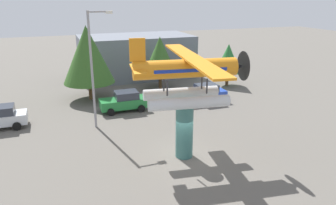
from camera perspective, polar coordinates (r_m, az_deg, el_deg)
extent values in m
plane|color=#605B54|center=(21.10, 2.82, -9.39)|extent=(140.00, 140.00, 0.00)
cylinder|color=#386B66|center=(20.32, 2.90, -4.92)|extent=(1.10, 1.10, 3.58)
cylinder|color=silver|center=(18.65, 3.79, -0.07)|extent=(4.85, 1.37, 0.70)
cylinder|color=#333338|center=(19.22, 6.89, 2.89)|extent=(0.11, 0.11, 0.90)
cylinder|color=#333338|center=(18.60, -0.14, 2.50)|extent=(0.11, 0.11, 0.90)
cylinder|color=silver|center=(20.49, 2.29, 1.67)|extent=(4.85, 1.37, 0.70)
cylinder|color=#333338|center=(20.14, 5.99, 3.64)|extent=(0.11, 0.11, 0.90)
cylinder|color=#333338|center=(19.55, -0.74, 3.29)|extent=(0.11, 0.11, 0.90)
cylinder|color=orange|center=(19.10, 3.09, 5.99)|extent=(6.29, 1.96, 1.10)
cube|color=#193399|center=(19.15, 3.68, 6.01)|extent=(4.46, 1.74, 0.20)
cone|color=#262628|center=(20.17, 12.11, 6.28)|extent=(0.82, 0.97, 0.88)
cylinder|color=black|center=(20.34, 13.14, 6.30)|extent=(0.29, 1.79, 1.80)
cube|color=orange|center=(19.08, 4.30, 7.82)|extent=(2.55, 10.45, 0.12)
cube|color=orange|center=(18.57, -5.33, 5.89)|extent=(1.09, 2.87, 0.10)
cube|color=orange|center=(18.36, -5.43, 9.24)|extent=(0.91, 0.25, 1.30)
cube|color=#2D333D|center=(27.89, -27.54, -1.25)|extent=(2.00, 1.56, 0.64)
cylinder|color=black|center=(28.95, -24.87, -2.54)|extent=(0.64, 0.22, 0.64)
cylinder|color=black|center=(27.27, -25.12, -3.82)|extent=(0.64, 0.22, 0.64)
cube|color=#237A38|center=(28.97, -7.79, -0.07)|extent=(4.20, 1.70, 0.80)
cube|color=#2D333D|center=(28.80, -7.37, 1.34)|extent=(2.00, 1.56, 0.64)
cylinder|color=black|center=(29.71, -10.68, -0.56)|extent=(0.64, 0.22, 0.64)
cylinder|color=black|center=(28.03, -10.05, -1.70)|extent=(0.64, 0.22, 0.64)
cylinder|color=black|center=(30.21, -5.63, 0.00)|extent=(0.64, 0.22, 0.64)
cylinder|color=black|center=(28.57, -4.72, -1.08)|extent=(0.64, 0.22, 0.64)
cube|color=#2847B7|center=(31.14, 6.33, 1.31)|extent=(4.20, 1.70, 0.80)
cube|color=#2D333D|center=(31.04, 6.79, 2.63)|extent=(2.00, 1.56, 0.64)
cylinder|color=black|center=(31.49, 3.38, 0.83)|extent=(0.64, 0.22, 0.64)
cylinder|color=black|center=(29.93, 4.74, -0.15)|extent=(0.64, 0.22, 0.64)
cylinder|color=black|center=(32.61, 7.74, 1.32)|extent=(0.64, 0.22, 0.64)
cylinder|color=black|center=(31.11, 9.26, 0.39)|extent=(0.64, 0.22, 0.64)
cylinder|color=gray|center=(24.72, -13.26, 5.27)|extent=(0.18, 0.18, 8.82)
cylinder|color=gray|center=(24.24, -12.09, 15.41)|extent=(1.60, 0.12, 0.12)
cube|color=silver|center=(24.35, -10.39, 15.41)|extent=(0.50, 0.28, 0.20)
cube|color=slate|center=(41.05, -5.69, 8.15)|extent=(13.62, 7.36, 5.09)
cylinder|color=brown|center=(32.79, -13.52, 2.05)|extent=(0.36, 0.36, 1.73)
cone|color=#335B23|center=(31.99, -14.01, 8.24)|extent=(4.92, 4.92, 5.46)
cylinder|color=brown|center=(35.52, -1.39, 3.71)|extent=(0.36, 0.36, 1.58)
cone|color=#335B23|center=(34.90, -1.43, 8.23)|extent=(3.70, 3.70, 4.11)
cylinder|color=brown|center=(37.45, 10.36, 4.13)|extent=(0.36, 0.36, 1.52)
cone|color=#287033|center=(36.95, 10.57, 7.67)|extent=(2.87, 2.87, 3.19)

